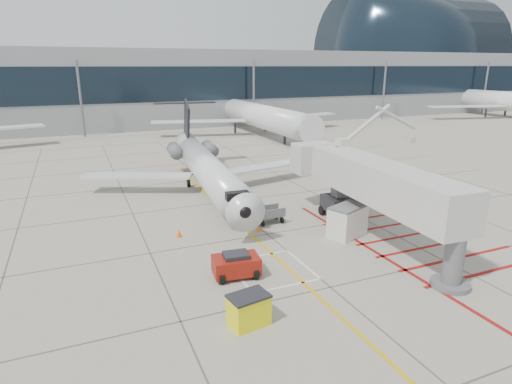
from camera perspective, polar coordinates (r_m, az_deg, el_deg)
name	(u,v)px	position (r m, az deg, el deg)	size (l,w,h in m)	color
ground_plane	(295,257)	(26.40, 5.17, -8.65)	(260.00, 260.00, 0.00)	#9E9888
regional_jet	(212,158)	(36.24, -5.90, 4.53)	(22.49, 28.35, 7.43)	silver
jet_bridge	(386,193)	(28.16, 16.91, -0.08)	(8.29, 17.49, 7.00)	beige
pushback_tug	(236,264)	(23.81, -2.67, -9.57)	(2.52, 1.57, 1.47)	maroon
spill_bin	(249,310)	(19.78, -0.98, -15.40)	(1.72, 1.15, 1.49)	yellow
baggage_cart	(270,215)	(31.57, 1.83, -3.03)	(2.01, 1.27, 1.27)	#57565B
ground_power_unit	(347,221)	(29.72, 12.10, -3.79)	(2.70, 1.57, 2.13)	silver
cone_nose	(179,233)	(29.60, -10.23, -5.42)	(0.39, 0.39, 0.54)	#FF570D
cone_side	(259,229)	(30.02, 0.45, -4.93)	(0.32, 0.32, 0.44)	orange
terminal_building	(180,86)	(93.56, -10.06, 13.74)	(180.00, 28.00, 14.00)	gray
terminal_glass_band	(198,84)	(79.92, -7.69, 14.11)	(180.00, 0.10, 6.00)	black
terminal_dome	(408,54)	(122.16, 19.66, 16.96)	(40.00, 28.00, 28.00)	black
bg_aircraft_c	(255,100)	(72.90, -0.19, 12.21)	(34.07, 37.85, 11.36)	silver
bg_aircraft_e	(508,89)	(111.25, 30.56, 11.79)	(37.64, 41.82, 12.55)	silver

